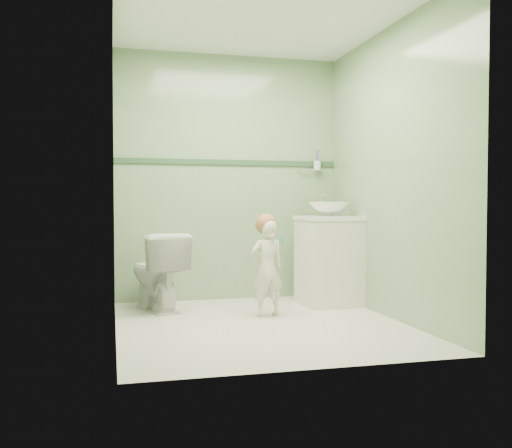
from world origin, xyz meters
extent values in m
plane|color=silver|center=(0.00, 0.00, 0.00)|extent=(2.50, 2.50, 0.00)
cube|color=#7AA877|center=(0.00, 1.25, 1.20)|extent=(2.20, 0.04, 2.40)
cube|color=#7AA877|center=(0.00, -1.25, 1.20)|extent=(2.20, 0.04, 2.40)
cube|color=#7AA877|center=(-1.10, 0.00, 1.20)|extent=(0.04, 2.50, 2.40)
cube|color=#7AA877|center=(1.10, 0.00, 1.20)|extent=(0.04, 2.50, 2.40)
plane|color=white|center=(0.00, 0.00, 2.40)|extent=(2.50, 2.50, 0.00)
cube|color=#305133|center=(0.00, 1.24, 1.35)|extent=(2.20, 0.02, 0.05)
cube|color=silver|center=(0.84, 0.70, 0.40)|extent=(0.52, 0.50, 0.80)
cube|color=white|center=(0.84, 0.70, 0.81)|extent=(0.54, 0.52, 0.04)
imported|color=white|center=(0.84, 0.70, 0.89)|extent=(0.37, 0.37, 0.13)
cylinder|color=silver|center=(0.84, 0.90, 0.95)|extent=(0.03, 0.03, 0.18)
cylinder|color=silver|center=(0.84, 0.85, 1.03)|extent=(0.02, 0.12, 0.02)
cylinder|color=silver|center=(0.84, 1.20, 1.28)|extent=(0.26, 0.02, 0.02)
cylinder|color=silver|center=(0.90, 1.18, 1.33)|extent=(0.07, 0.07, 0.09)
cylinder|color=blue|center=(0.89, 1.17, 1.40)|extent=(0.01, 0.01, 0.17)
cylinder|color=#CE442A|center=(0.91, 1.19, 1.40)|extent=(0.01, 0.01, 0.17)
cylinder|color=purple|center=(0.90, 1.17, 1.40)|extent=(0.01, 0.01, 0.17)
imported|color=white|center=(-0.74, 0.80, 0.35)|extent=(0.57, 0.76, 0.69)
imported|color=beige|center=(0.13, 0.30, 0.40)|extent=(0.32, 0.23, 0.81)
sphere|color=#A1603F|center=(0.13, 0.33, 0.77)|extent=(0.18, 0.18, 0.18)
cylinder|color=#028A7A|center=(0.23, 0.18, 0.65)|extent=(0.06, 0.14, 0.06)
cube|color=white|center=(0.16, 0.22, 0.69)|extent=(0.03, 0.03, 0.02)
camera|label=1|loc=(-1.12, -4.28, 0.94)|focal=40.08mm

